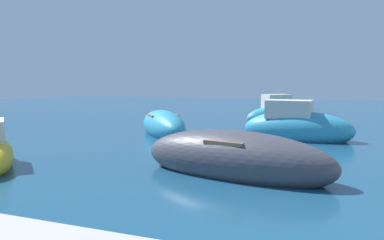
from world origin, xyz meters
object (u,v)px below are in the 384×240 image
moored_boat_4 (163,126)px  moored_boat_5 (281,116)px  moored_boat_0 (297,127)px  moored_boat_1 (234,159)px

moored_boat_4 → moored_boat_5: (3.86, 5.31, 0.08)m
moored_boat_0 → moored_boat_1: 6.11m
moored_boat_5 → moored_boat_4: bearing=-167.8°
moored_boat_1 → moored_boat_4: bearing=-40.0°
moored_boat_0 → moored_boat_4: (-5.17, -0.51, -0.12)m
moored_boat_0 → moored_boat_5: 4.98m
moored_boat_4 → moored_boat_5: 6.57m
moored_boat_0 → moored_boat_4: 5.20m
moored_boat_1 → moored_boat_4: size_ratio=1.19×
moored_boat_0 → moored_boat_4: moored_boat_0 is taller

